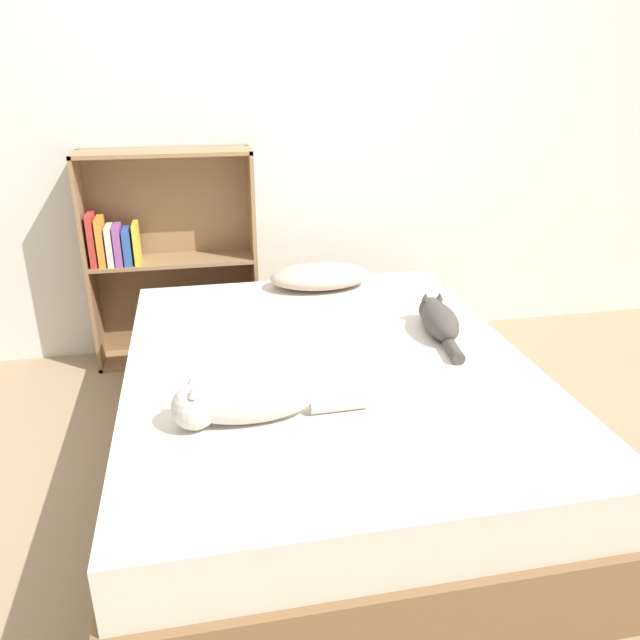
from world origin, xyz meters
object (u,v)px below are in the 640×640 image
Objects in this scene: cat_light at (241,402)px; bookshelf at (166,255)px; cat_dark at (439,320)px; bed at (327,416)px; pillow at (320,276)px.

bookshelf reaches higher than cat_light.
cat_light is at bearing 128.61° from cat_dark.
cat_light is 1.65m from bookshelf.
bed is 1.72× the size of bookshelf.
cat_dark is 1.58m from bookshelf.
cat_light is 0.54× the size of bookshelf.
cat_light is (-0.50, -1.20, 0.01)m from pillow.
pillow is at bearing 36.06° from cat_dark.
cat_dark is (0.87, 0.54, -0.01)m from cat_light.
bookshelf is (-1.14, 1.09, 0.03)m from cat_dark.
pillow reaches higher than bed.
cat_light reaches higher than cat_dark.
bed is at bearing -99.56° from pillow.
bookshelf is (-0.77, 0.43, 0.03)m from pillow.
cat_dark is at bearing 16.39° from bed.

